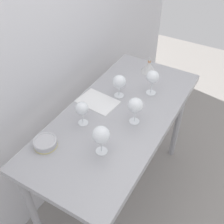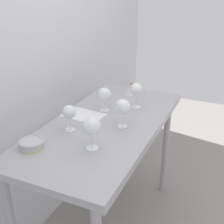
{
  "view_description": "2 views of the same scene",
  "coord_description": "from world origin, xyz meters",
  "px_view_note": "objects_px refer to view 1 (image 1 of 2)",
  "views": [
    {
      "loc": [
        -1.15,
        -0.63,
        2.07
      ],
      "look_at": [
        -0.06,
        0.0,
        0.96
      ],
      "focal_mm": 43.48,
      "sensor_mm": 36.0,
      "label": 1
    },
    {
      "loc": [
        -1.53,
        -0.74,
        1.71
      ],
      "look_at": [
        0.05,
        -0.03,
        0.95
      ],
      "focal_mm": 47.53,
      "sensor_mm": 36.0,
      "label": 2
    }
  ],
  "objects_px": {
    "wine_glass_far_left": "(82,109)",
    "tasting_sheet_upper": "(98,101)",
    "wine_glass_near_right": "(153,77)",
    "tasting_bowl": "(45,143)",
    "wine_glass_near_center": "(135,106)",
    "wine_glass_far_right": "(119,82)",
    "wine_glass_near_left": "(101,135)",
    "decanter_funnel": "(149,67)"
  },
  "relations": [
    {
      "from": "wine_glass_near_center",
      "to": "tasting_bowl",
      "type": "bearing_deg",
      "value": 141.18
    },
    {
      "from": "tasting_sheet_upper",
      "to": "decanter_funnel",
      "type": "distance_m",
      "value": 0.54
    },
    {
      "from": "wine_glass_far_left",
      "to": "tasting_sheet_upper",
      "type": "distance_m",
      "value": 0.25
    },
    {
      "from": "wine_glass_far_right",
      "to": "wine_glass_near_center",
      "type": "bearing_deg",
      "value": -130.74
    },
    {
      "from": "wine_glass_near_right",
      "to": "decanter_funnel",
      "type": "relative_size",
      "value": 1.36
    },
    {
      "from": "wine_glass_far_right",
      "to": "tasting_bowl",
      "type": "bearing_deg",
      "value": 167.43
    },
    {
      "from": "wine_glass_near_right",
      "to": "tasting_bowl",
      "type": "height_order",
      "value": "wine_glass_near_right"
    },
    {
      "from": "wine_glass_near_left",
      "to": "decanter_funnel",
      "type": "distance_m",
      "value": 0.89
    },
    {
      "from": "wine_glass_far_right",
      "to": "tasting_sheet_upper",
      "type": "height_order",
      "value": "wine_glass_far_right"
    },
    {
      "from": "wine_glass_near_left",
      "to": "wine_glass_near_center",
      "type": "relative_size",
      "value": 1.01
    },
    {
      "from": "wine_glass_far_right",
      "to": "wine_glass_near_right",
      "type": "bearing_deg",
      "value": -51.93
    },
    {
      "from": "tasting_sheet_upper",
      "to": "decanter_funnel",
      "type": "xyz_separation_m",
      "value": [
        0.52,
        -0.14,
        0.04
      ]
    },
    {
      "from": "tasting_bowl",
      "to": "wine_glass_far_left",
      "type": "bearing_deg",
      "value": -16.71
    },
    {
      "from": "wine_glass_far_left",
      "to": "wine_glass_far_right",
      "type": "bearing_deg",
      "value": -9.42
    },
    {
      "from": "tasting_bowl",
      "to": "wine_glass_near_right",
      "type": "bearing_deg",
      "value": -22.78
    },
    {
      "from": "wine_glass_near_right",
      "to": "wine_glass_far_right",
      "type": "height_order",
      "value": "wine_glass_near_right"
    },
    {
      "from": "wine_glass_near_left",
      "to": "wine_glass_near_center",
      "type": "height_order",
      "value": "wine_glass_near_left"
    },
    {
      "from": "wine_glass_near_left",
      "to": "decanter_funnel",
      "type": "xyz_separation_m",
      "value": [
        0.87,
        0.11,
        -0.09
      ]
    },
    {
      "from": "wine_glass_near_right",
      "to": "decanter_funnel",
      "type": "distance_m",
      "value": 0.29
    },
    {
      "from": "wine_glass_far_right",
      "to": "tasting_bowl",
      "type": "relative_size",
      "value": 1.2
    },
    {
      "from": "decanter_funnel",
      "to": "wine_glass_far_right",
      "type": "bearing_deg",
      "value": 172.55
    },
    {
      "from": "wine_glass_far_right",
      "to": "wine_glass_far_left",
      "type": "bearing_deg",
      "value": 170.58
    },
    {
      "from": "wine_glass_far_left",
      "to": "wine_glass_near_left",
      "type": "bearing_deg",
      "value": -121.97
    },
    {
      "from": "tasting_sheet_upper",
      "to": "decanter_funnel",
      "type": "height_order",
      "value": "decanter_funnel"
    },
    {
      "from": "wine_glass_near_left",
      "to": "wine_glass_far_left",
      "type": "xyz_separation_m",
      "value": [
        0.14,
        0.22,
        -0.01
      ]
    },
    {
      "from": "wine_glass_far_right",
      "to": "tasting_sheet_upper",
      "type": "relative_size",
      "value": 0.62
    },
    {
      "from": "wine_glass_near_center",
      "to": "tasting_bowl",
      "type": "xyz_separation_m",
      "value": [
        -0.43,
        0.35,
        -0.1
      ]
    },
    {
      "from": "wine_glass_near_right",
      "to": "wine_glass_near_center",
      "type": "relative_size",
      "value": 1.0
    },
    {
      "from": "wine_glass_near_center",
      "to": "wine_glass_far_right",
      "type": "distance_m",
      "value": 0.28
    },
    {
      "from": "wine_glass_far_left",
      "to": "decanter_funnel",
      "type": "relative_size",
      "value": 1.2
    },
    {
      "from": "wine_glass_near_center",
      "to": "wine_glass_far_left",
      "type": "distance_m",
      "value": 0.32
    },
    {
      "from": "wine_glass_near_center",
      "to": "tasting_bowl",
      "type": "relative_size",
      "value": 1.31
    },
    {
      "from": "tasting_sheet_upper",
      "to": "wine_glass_near_right",
      "type": "bearing_deg",
      "value": -39.85
    },
    {
      "from": "wine_glass_near_left",
      "to": "tasting_sheet_upper",
      "type": "height_order",
      "value": "wine_glass_near_left"
    },
    {
      "from": "wine_glass_far_right",
      "to": "wine_glass_near_left",
      "type": "bearing_deg",
      "value": -161.73
    },
    {
      "from": "wine_glass_far_right",
      "to": "tasting_sheet_upper",
      "type": "bearing_deg",
      "value": 144.69
    },
    {
      "from": "wine_glass_near_left",
      "to": "wine_glass_far_left",
      "type": "relative_size",
      "value": 1.14
    },
    {
      "from": "wine_glass_near_right",
      "to": "wine_glass_far_left",
      "type": "height_order",
      "value": "wine_glass_near_right"
    },
    {
      "from": "tasting_sheet_upper",
      "to": "wine_glass_near_center",
      "type": "bearing_deg",
      "value": -94.29
    },
    {
      "from": "wine_glass_far_left",
      "to": "tasting_bowl",
      "type": "distance_m",
      "value": 0.29
    },
    {
      "from": "wine_glass_near_right",
      "to": "wine_glass_far_right",
      "type": "relative_size",
      "value": 1.09
    },
    {
      "from": "wine_glass_near_right",
      "to": "tasting_bowl",
      "type": "distance_m",
      "value": 0.82
    }
  ]
}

